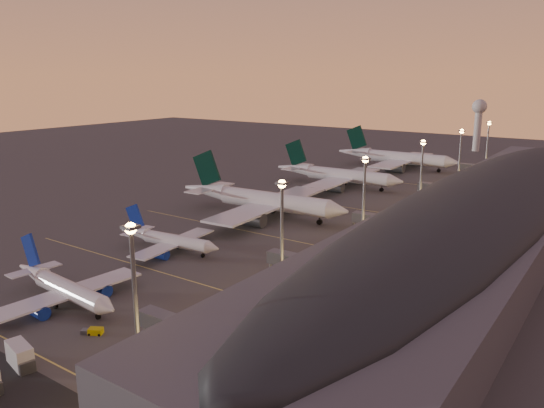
% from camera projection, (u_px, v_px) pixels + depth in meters
% --- Properties ---
extents(ground, '(700.00, 700.00, 0.00)m').
position_uv_depth(ground, '(165.00, 263.00, 135.77)').
color(ground, '#3F3D3B').
extents(airliner_narrow_south, '(36.53, 32.71, 13.05)m').
position_uv_depth(airliner_narrow_south, '(63.00, 287.00, 111.74)').
color(airliner_narrow_south, silver).
rests_on(airliner_narrow_south, ground).
extents(airliner_narrow_north, '(33.52, 30.10, 11.96)m').
position_uv_depth(airliner_narrow_north, '(168.00, 240.00, 145.01)').
color(airliner_narrow_north, silver).
rests_on(airliner_narrow_north, ground).
extents(airliner_wide_near, '(65.80, 59.99, 21.06)m').
position_uv_depth(airliner_wide_near, '(260.00, 200.00, 181.42)').
color(airliner_wide_near, silver).
rests_on(airliner_wide_near, ground).
extents(airliner_wide_mid, '(59.70, 54.26, 19.13)m').
position_uv_depth(airliner_wide_mid, '(337.00, 175.00, 229.61)').
color(airliner_wide_mid, silver).
rests_on(airliner_wide_mid, ground).
extents(airliner_wide_far, '(65.38, 59.27, 21.00)m').
position_uv_depth(airliner_wide_far, '(396.00, 158.00, 274.81)').
color(airliner_wide_far, silver).
rests_on(airliner_wide_far, ground).
extents(terminal_building, '(56.35, 255.00, 17.46)m').
position_uv_depth(terminal_building, '(490.00, 208.00, 156.97)').
color(terminal_building, '#515156').
rests_on(terminal_building, ground).
extents(light_masts, '(2.20, 217.20, 25.90)m').
position_uv_depth(light_masts, '(399.00, 173.00, 163.34)').
color(light_masts, slate).
rests_on(light_masts, ground).
extents(radar_tower, '(9.00, 9.00, 32.50)m').
position_uv_depth(radar_tower, '(479.00, 116.00, 332.07)').
color(radar_tower, silver).
rests_on(radar_tower, ground).
extents(lane_markings, '(90.00, 180.36, 0.00)m').
position_uv_depth(lane_markings, '(258.00, 228.00, 167.62)').
color(lane_markings, '#D8C659').
rests_on(lane_markings, ground).
extents(baggage_tug_a, '(4.15, 2.34, 1.17)m').
position_uv_depth(baggage_tug_a, '(113.00, 367.00, 86.59)').
color(baggage_tug_a, '#C6B506').
rests_on(baggage_tug_a, ground).
extents(baggage_tug_b, '(4.16, 3.30, 1.17)m').
position_uv_depth(baggage_tug_b, '(93.00, 331.00, 98.63)').
color(baggage_tug_b, '#C6B506').
rests_on(baggage_tug_b, ground).
extents(catering_truck_a, '(7.25, 3.99, 3.85)m').
position_uv_depth(catering_truck_a, '(21.00, 356.00, 87.40)').
color(catering_truck_a, silver).
rests_on(catering_truck_a, ground).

